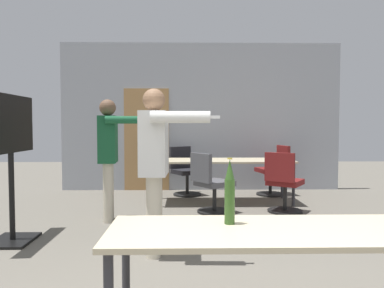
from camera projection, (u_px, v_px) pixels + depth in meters
The scene contains 11 objects.
back_wall at pixel (200, 118), 7.58m from camera, with size 5.62×0.12×2.96m.
conference_table_near at pixel (285, 241), 2.08m from camera, with size 1.97×0.65×0.73m.
conference_table_far at pixel (224, 163), 6.33m from camera, with size 2.30×0.82×0.73m.
tv_screen at pixel (10, 150), 4.14m from camera, with size 0.44×1.12×1.65m.
person_right_polo at pixel (156, 156), 3.75m from camera, with size 0.77×0.70×1.67m.
person_center_tall at pixel (109, 148), 5.07m from camera, with size 0.79×0.60×1.66m.
office_chair_near_pushed at pixel (211, 185), 5.56m from camera, with size 0.68×0.67×0.90m.
office_chair_far_right at pixel (185, 173), 7.08m from camera, with size 0.65×0.68×0.90m.
office_chair_far_left at pixel (274, 172), 7.04m from camera, with size 0.61×0.55×0.93m.
office_chair_mid_tucked at pixel (284, 185), 5.57m from camera, with size 0.66×0.68×0.91m.
beer_bottle at pixel (230, 193), 2.18m from camera, with size 0.06×0.06×0.39m.
Camera 1 is at (-0.32, -1.50, 1.30)m, focal length 35.00 mm.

